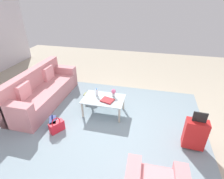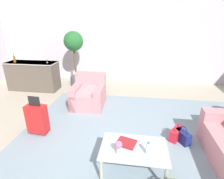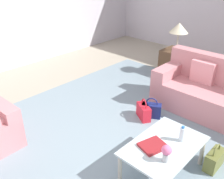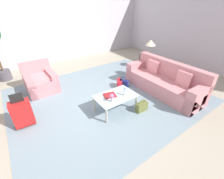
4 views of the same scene
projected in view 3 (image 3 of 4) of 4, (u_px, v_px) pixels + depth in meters
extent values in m
plane|color=#A89E89|center=(109.00, 169.00, 3.11)|extent=(12.00, 12.00, 0.00)
cube|color=gray|center=(128.00, 140.00, 3.62)|extent=(5.20, 4.40, 0.01)
cube|color=#C67F84|center=(168.00, 82.00, 4.63)|extent=(0.84, 0.24, 0.66)
cube|color=pink|center=(203.00, 72.00, 4.26)|extent=(0.14, 0.40, 0.40)
cube|color=#C67F84|center=(1.00, 119.00, 3.59)|extent=(0.22, 0.91, 0.60)
cube|color=silver|center=(164.00, 146.00, 2.88)|extent=(1.01, 0.66, 0.02)
cylinder|color=#ADA899|center=(120.00, 169.00, 2.85)|extent=(0.05, 0.05, 0.40)
cylinder|color=#ADA899|center=(164.00, 133.00, 3.44)|extent=(0.05, 0.05, 0.40)
cylinder|color=#ADA899|center=(202.00, 152.00, 3.10)|extent=(0.05, 0.05, 0.40)
cylinder|color=silver|center=(182.00, 134.00, 2.90)|extent=(0.06, 0.06, 0.18)
cylinder|color=#2D6BBC|center=(183.00, 127.00, 2.86)|extent=(0.04, 0.04, 0.02)
cube|color=maroon|center=(153.00, 146.00, 2.84)|extent=(0.34, 0.31, 0.03)
cylinder|color=#B2B7BC|center=(166.00, 157.00, 2.62)|extent=(0.07, 0.07, 0.10)
sphere|color=#DB6693|center=(167.00, 150.00, 2.57)|extent=(0.11, 0.11, 0.11)
cube|color=#513823|center=(175.00, 62.00, 5.67)|extent=(0.55, 0.55, 0.57)
cylinder|color=#ADA899|center=(176.00, 50.00, 5.54)|extent=(0.18, 0.18, 0.02)
cylinder|color=#ADA899|center=(177.00, 41.00, 5.45)|extent=(0.04, 0.04, 0.37)
cone|color=beige|center=(179.00, 28.00, 5.32)|extent=(0.41, 0.41, 0.21)
cube|color=red|center=(144.00, 112.00, 4.09)|extent=(0.29, 0.35, 0.24)
torus|color=red|center=(144.00, 105.00, 4.02)|extent=(0.12, 0.18, 0.20)
cube|color=olive|center=(214.00, 160.00, 3.09)|extent=(0.32, 0.14, 0.24)
torus|color=olive|center=(216.00, 151.00, 3.03)|extent=(0.20, 0.02, 0.20)
cube|color=navy|center=(151.00, 110.00, 4.13)|extent=(0.28, 0.35, 0.24)
torus|color=navy|center=(152.00, 103.00, 4.06)|extent=(0.11, 0.18, 0.20)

